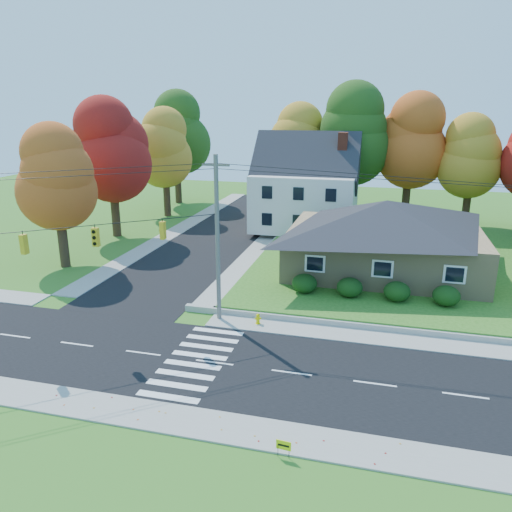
{
  "coord_description": "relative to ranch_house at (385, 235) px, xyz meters",
  "views": [
    {
      "loc": [
        7.81,
        -21.49,
        12.65
      ],
      "look_at": [
        0.1,
        8.0,
        3.36
      ],
      "focal_mm": 35.0,
      "sensor_mm": 36.0,
      "label": 1
    }
  ],
  "objects": [
    {
      "name": "hedge_row",
      "position": [
        -0.5,
        -6.2,
        -2.13
      ],
      "size": [
        10.7,
        1.7,
        1.27
      ],
      "color": "#163A10",
      "rests_on": "lawn"
    },
    {
      "name": "tree_lot_1",
      "position": [
        -4.0,
        17.0,
        6.35
      ],
      "size": [
        7.84,
        7.84,
        14.6
      ],
      "color": "#3F2A19",
      "rests_on": "lawn"
    },
    {
      "name": "sidewalk_north",
      "position": [
        -8.0,
        -11.0,
        -3.23
      ],
      "size": [
        90.0,
        2.0,
        0.08
      ],
      "primitive_type": "cube",
      "color": "#9C9A90",
      "rests_on": "ground"
    },
    {
      "name": "lawn",
      "position": [
        5.0,
        5.0,
        -3.02
      ],
      "size": [
        30.0,
        30.0,
        0.5
      ],
      "primitive_type": "cube",
      "color": "#3D7923",
      "rests_on": "ground"
    },
    {
      "name": "white_car",
      "position": [
        -15.15,
        19.62,
        -2.44
      ],
      "size": [
        3.22,
        5.16,
        1.61
      ],
      "primitive_type": "imported",
      "rotation": [
        0.0,
        0.0,
        0.34
      ],
      "color": "silver",
      "rests_on": "road_cross"
    },
    {
      "name": "colonial_house",
      "position": [
        -7.96,
        12.0,
        1.32
      ],
      "size": [
        10.4,
        8.4,
        9.6
      ],
      "color": "silver",
      "rests_on": "lawn"
    },
    {
      "name": "tree_west_0",
      "position": [
        -25.0,
        -4.0,
        3.89
      ],
      "size": [
        6.16,
        6.16,
        11.47
      ],
      "color": "#3F2A19",
      "rests_on": "ground"
    },
    {
      "name": "ranch_house",
      "position": [
        0.0,
        0.0,
        0.0
      ],
      "size": [
        14.6,
        10.6,
        5.4
      ],
      "color": "tan",
      "rests_on": "lawn"
    },
    {
      "name": "tree_lot_3",
      "position": [
        8.0,
        17.0,
        4.39
      ],
      "size": [
        6.16,
        6.16,
        11.47
      ],
      "color": "#3F2A19",
      "rests_on": "lawn"
    },
    {
      "name": "fire_hydrant",
      "position": [
        -7.0,
        -10.97,
        -2.92
      ],
      "size": [
        0.41,
        0.32,
        0.71
      ],
      "color": "#DEC800",
      "rests_on": "ground"
    },
    {
      "name": "ground",
      "position": [
        -8.0,
        -16.0,
        -3.27
      ],
      "size": [
        120.0,
        120.0,
        0.0
      ],
      "primitive_type": "plane",
      "color": "#3D7923"
    },
    {
      "name": "tree_west_3",
      "position": [
        -27.0,
        24.0,
        5.85
      ],
      "size": [
        7.84,
        7.84,
        14.6
      ],
      "color": "#3F2A19",
      "rests_on": "ground"
    },
    {
      "name": "yard_sign",
      "position": [
        -3.16,
        -22.1,
        -2.75
      ],
      "size": [
        0.58,
        0.08,
        0.72
      ],
      "color": "black",
      "rests_on": "ground"
    },
    {
      "name": "road_cross",
      "position": [
        -16.0,
        10.0,
        -3.25
      ],
      "size": [
        8.0,
        44.0,
        0.02
      ],
      "primitive_type": "cube",
      "color": "black",
      "rests_on": "ground"
    },
    {
      "name": "sidewalk_south",
      "position": [
        -8.0,
        -21.0,
        -3.23
      ],
      "size": [
        90.0,
        2.0,
        0.08
      ],
      "primitive_type": "cube",
      "color": "#9C9A90",
      "rests_on": "ground"
    },
    {
      "name": "tree_west_1",
      "position": [
        -26.0,
        6.0,
        5.2
      ],
      "size": [
        7.28,
        7.28,
        13.56
      ],
      "color": "#3F2A19",
      "rests_on": "ground"
    },
    {
      "name": "tree_west_2",
      "position": [
        -25.0,
        16.0,
        4.54
      ],
      "size": [
        6.72,
        6.72,
        12.51
      ],
      "color": "#3F2A19",
      "rests_on": "ground"
    },
    {
      "name": "traffic_infrastructure",
      "position": [
        -8.15,
        -14.65,
        1.88
      ],
      "size": [
        38.1,
        10.66,
        10.0
      ],
      "color": "#666059",
      "rests_on": "ground"
    },
    {
      "name": "tree_lot_2",
      "position": [
        2.0,
        18.0,
        5.7
      ],
      "size": [
        7.28,
        7.28,
        13.56
      ],
      "color": "#3F2A19",
      "rests_on": "lawn"
    },
    {
      "name": "tree_lot_0",
      "position": [
        -10.0,
        18.0,
        5.04
      ],
      "size": [
        6.72,
        6.72,
        12.51
      ],
      "color": "#3F2A19",
      "rests_on": "lawn"
    },
    {
      "name": "road_main",
      "position": [
        -8.0,
        -16.0,
        -3.26
      ],
      "size": [
        90.0,
        8.0,
        0.02
      ],
      "primitive_type": "cube",
      "color": "black",
      "rests_on": "ground"
    }
  ]
}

